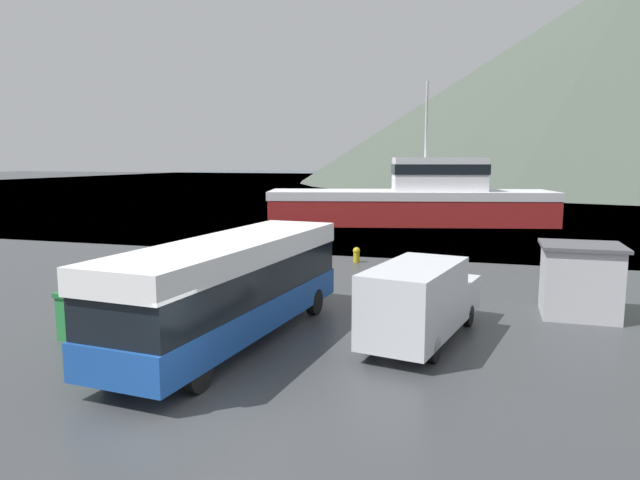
% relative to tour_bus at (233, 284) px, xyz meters
% --- Properties ---
extents(ground_plane, '(400.00, 400.00, 0.00)m').
position_rel_tour_bus_xyz_m(ground_plane, '(2.00, -5.12, -1.73)').
color(ground_plane, '#383A3D').
extents(water_surface, '(240.00, 240.00, 0.00)m').
position_rel_tour_bus_xyz_m(water_surface, '(2.00, 135.50, -1.73)').
color(water_surface, '#3D5160').
rests_on(water_surface, ground).
extents(hill_backdrop, '(157.85, 157.85, 50.11)m').
position_rel_tour_bus_xyz_m(hill_backdrop, '(39.10, 136.41, 23.32)').
color(hill_backdrop, '#424C42').
rests_on(hill_backdrop, ground).
extents(tour_bus, '(3.43, 10.56, 3.06)m').
position_rel_tour_bus_xyz_m(tour_bus, '(0.00, 0.00, 0.00)').
color(tour_bus, '#194799').
rests_on(tour_bus, ground).
extents(delivery_van, '(3.14, 6.44, 2.38)m').
position_rel_tour_bus_xyz_m(delivery_van, '(5.34, 1.59, -0.47)').
color(delivery_van, silver).
rests_on(delivery_van, ground).
extents(fishing_boat, '(24.00, 11.13, 11.63)m').
position_rel_tour_bus_xyz_m(fishing_boat, '(1.16, 32.68, 0.37)').
color(fishing_boat, maroon).
rests_on(fishing_boat, water_surface).
extents(storage_bin, '(1.16, 1.00, 1.46)m').
position_rel_tour_bus_xyz_m(storage_bin, '(-4.52, -1.08, -0.99)').
color(storage_bin, '#287F3D').
rests_on(storage_bin, ground).
extents(dock_kiosk, '(2.66, 2.39, 2.51)m').
position_rel_tour_bus_xyz_m(dock_kiosk, '(10.23, 5.90, -0.47)').
color(dock_kiosk, '#B2B2B7').
rests_on(dock_kiosk, ground).
extents(mooring_bollard, '(0.38, 0.38, 0.80)m').
position_rel_tour_bus_xyz_m(mooring_bollard, '(0.55, 13.81, -1.30)').
color(mooring_bollard, '#B29919').
rests_on(mooring_bollard, ground).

